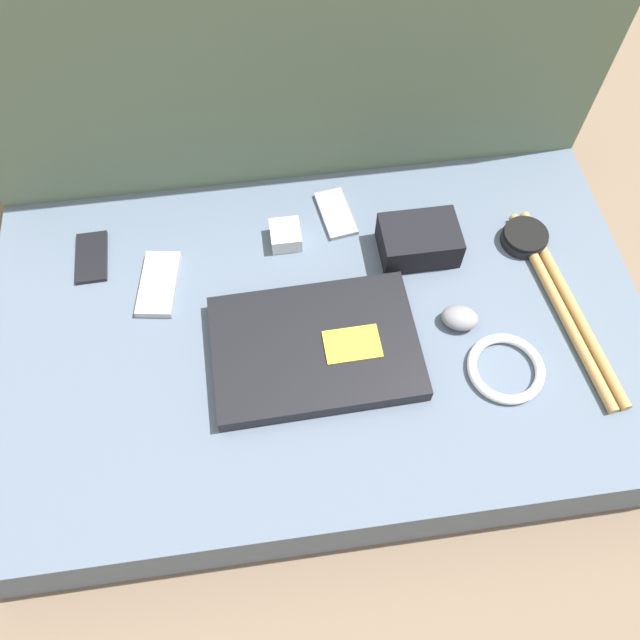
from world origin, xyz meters
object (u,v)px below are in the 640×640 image
object	(u,v)px
phone_silver	(336,213)
charger_brick	(286,235)
speaker_puck	(525,237)
computer_mouse	(460,318)
camera_pouch	(419,241)
laptop	(316,348)
phone_small	(92,257)
phone_black	(159,284)

from	to	relation	value
phone_silver	charger_brick	xyz separation A→B (m)	(-0.10, -0.05, 0.01)
speaker_puck	charger_brick	size ratio (longest dim) A/B	1.41
computer_mouse	camera_pouch	bearing A→B (deg)	122.42
computer_mouse	phone_silver	distance (m)	0.31
phone_silver	camera_pouch	bearing A→B (deg)	-45.67
laptop	speaker_puck	world-z (taller)	laptop
speaker_puck	phone_silver	world-z (taller)	speaker_puck
phone_small	phone_silver	bearing A→B (deg)	3.57
laptop	phone_silver	size ratio (longest dim) A/B	2.86
phone_silver	phone_small	distance (m)	0.45
computer_mouse	phone_black	bearing A→B (deg)	-177.12
phone_black	phone_small	world-z (taller)	phone_black
laptop	phone_black	xyz separation A→B (m)	(-0.25, 0.16, -0.01)
phone_small	camera_pouch	bearing A→B (deg)	-7.49
phone_black	speaker_puck	bearing A→B (deg)	9.65
phone_silver	phone_small	world-z (taller)	same
speaker_puck	phone_silver	xyz separation A→B (m)	(-0.33, 0.11, -0.01)
speaker_puck	phone_small	bearing A→B (deg)	174.92
computer_mouse	phone_small	size ratio (longest dim) A/B	0.67
laptop	charger_brick	world-z (taller)	same
speaker_puck	phone_black	size ratio (longest dim) A/B	0.60
laptop	speaker_puck	bearing A→B (deg)	21.64
laptop	speaker_puck	size ratio (longest dim) A/B	4.09
phone_small	charger_brick	world-z (taller)	charger_brick
charger_brick	phone_small	bearing A→B (deg)	178.76
charger_brick	phone_silver	bearing A→B (deg)	25.14
computer_mouse	laptop	bearing A→B (deg)	-156.08
phone_black	charger_brick	xyz separation A→B (m)	(0.23, 0.07, 0.01)
speaker_puck	charger_brick	xyz separation A→B (m)	(-0.43, 0.06, 0.00)
laptop	camera_pouch	distance (m)	0.27
speaker_puck	phone_small	distance (m)	0.78
laptop	phone_small	distance (m)	0.44
computer_mouse	phone_silver	size ratio (longest dim) A/B	0.62
phone_small	speaker_puck	bearing A→B (deg)	-6.46
computer_mouse	camera_pouch	xyz separation A→B (m)	(-0.04, 0.16, 0.01)
phone_black	phone_small	xyz separation A→B (m)	(-0.12, 0.08, -0.00)
phone_silver	phone_black	xyz separation A→B (m)	(-0.33, -0.11, 0.00)
camera_pouch	charger_brick	bearing A→B (deg)	166.76
phone_silver	phone_small	bearing A→B (deg)	176.56
speaker_puck	camera_pouch	size ratio (longest dim) A/B	0.60
phone_silver	phone_small	xyz separation A→B (m)	(-0.45, -0.04, -0.00)
laptop	computer_mouse	world-z (taller)	same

